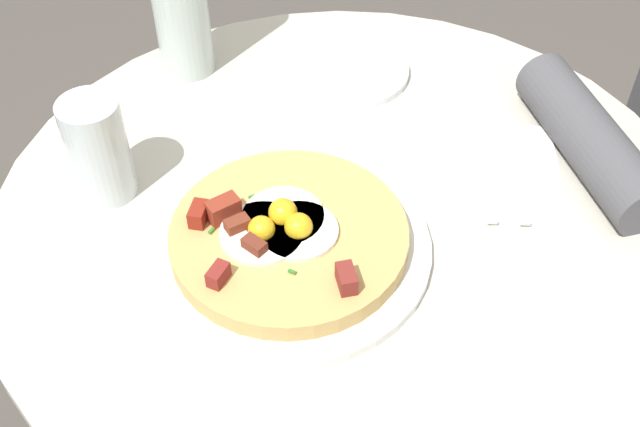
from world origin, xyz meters
name	(u,v)px	position (x,y,z in m)	size (l,w,h in m)	color
dining_table	(345,295)	(0.00, 0.00, 0.55)	(0.82, 0.82, 0.73)	beige
pizza_plate	(290,247)	(0.07, -0.07, 0.73)	(0.31, 0.31, 0.01)	white
breakfast_pizza	(287,235)	(0.07, -0.07, 0.75)	(0.25, 0.25, 0.05)	tan
bread_plate	(348,70)	(-0.25, 0.01, 0.73)	(0.17, 0.17, 0.01)	white
napkin	(500,171)	(-0.05, 0.18, 0.73)	(0.17, 0.14, 0.00)	white
fork	(516,169)	(-0.05, 0.20, 0.73)	(0.18, 0.01, 0.01)	silver
knife	(486,168)	(-0.05, 0.17, 0.73)	(0.18, 0.01, 0.01)	silver
water_glass	(98,149)	(-0.03, -0.28, 0.79)	(0.07, 0.07, 0.13)	silver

